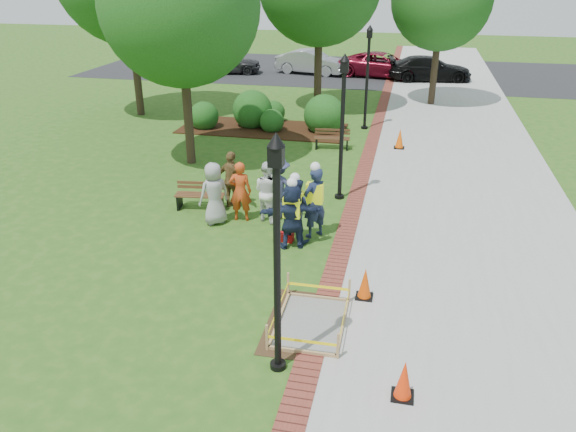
% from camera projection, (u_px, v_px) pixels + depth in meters
% --- Properties ---
extents(ground, '(100.00, 100.00, 0.00)m').
position_uv_depth(ground, '(255.00, 275.00, 12.78)').
color(ground, '#285116').
rests_on(ground, ground).
extents(sidewalk, '(6.00, 60.00, 0.02)m').
position_uv_depth(sidewalk, '(458.00, 156.00, 20.69)').
color(sidewalk, '#9E9E99').
rests_on(sidewalk, ground).
extents(brick_edging, '(0.50, 60.00, 0.03)m').
position_uv_depth(brick_edging, '(370.00, 150.00, 21.33)').
color(brick_edging, maroon).
rests_on(brick_edging, ground).
extents(mulch_bed, '(7.00, 3.00, 0.05)m').
position_uv_depth(mulch_bed, '(263.00, 128.00, 24.04)').
color(mulch_bed, '#381E0F').
rests_on(mulch_bed, ground).
extents(parking_lot, '(36.00, 12.00, 0.01)m').
position_uv_depth(parking_lot, '(365.00, 71.00, 36.81)').
color(parking_lot, black).
rests_on(parking_lot, ground).
extents(wet_concrete_pad, '(1.73, 2.32, 0.55)m').
position_uv_depth(wet_concrete_pad, '(311.00, 314.00, 10.94)').
color(wet_concrete_pad, '#47331E').
rests_on(wet_concrete_pad, ground).
extents(bench_near, '(1.45, 0.63, 0.76)m').
position_uv_depth(bench_near, '(200.00, 201.00, 16.15)').
color(bench_near, brown).
rests_on(bench_near, ground).
extents(bench_far, '(1.38, 0.57, 0.73)m').
position_uv_depth(bench_far, '(332.00, 143.00, 21.40)').
color(bench_far, '#50301B').
rests_on(bench_far, ground).
extents(cone_front, '(0.37, 0.37, 0.73)m').
position_uv_depth(cone_front, '(404.00, 380.00, 9.04)').
color(cone_front, black).
rests_on(cone_front, ground).
extents(cone_back, '(0.36, 0.36, 0.71)m').
position_uv_depth(cone_back, '(365.00, 284.00, 11.78)').
color(cone_back, black).
rests_on(cone_back, ground).
extents(cone_far, '(0.39, 0.39, 0.77)m').
position_uv_depth(cone_far, '(400.00, 139.00, 21.36)').
color(cone_far, black).
rests_on(cone_far, ground).
extents(toolbox, '(0.44, 0.26, 0.21)m').
position_uv_depth(toolbox, '(285.00, 237.00, 14.33)').
color(toolbox, '#AF0D0E').
rests_on(toolbox, ground).
extents(lamp_near, '(0.28, 0.28, 4.26)m').
position_uv_depth(lamp_near, '(277.00, 242.00, 8.85)').
color(lamp_near, black).
rests_on(lamp_near, ground).
extents(lamp_mid, '(0.28, 0.28, 4.26)m').
position_uv_depth(lamp_mid, '(342.00, 117.00, 15.97)').
color(lamp_mid, black).
rests_on(lamp_mid, ground).
extents(lamp_far, '(0.28, 0.28, 4.26)m').
position_uv_depth(lamp_far, '(368.00, 70.00, 23.08)').
color(lamp_far, black).
rests_on(lamp_far, ground).
extents(tree_left, '(5.15, 5.15, 7.83)m').
position_uv_depth(tree_left, '(180.00, 6.00, 17.85)').
color(tree_left, '#3D2D1E').
rests_on(tree_left, ground).
extents(shrub_a, '(1.25, 1.25, 1.25)m').
position_uv_depth(shrub_a, '(205.00, 128.00, 24.14)').
color(shrub_a, '#144012').
rests_on(shrub_a, ground).
extents(shrub_b, '(1.70, 1.70, 1.70)m').
position_uv_depth(shrub_b, '(253.00, 126.00, 24.42)').
color(shrub_b, '#144012').
rests_on(shrub_b, ground).
extents(shrub_c, '(1.02, 1.02, 1.02)m').
position_uv_depth(shrub_c, '(272.00, 131.00, 23.69)').
color(shrub_c, '#144012').
rests_on(shrub_c, ground).
extents(shrub_d, '(1.70, 1.70, 1.70)m').
position_uv_depth(shrub_d, '(324.00, 132.00, 23.67)').
color(shrub_d, '#144012').
rests_on(shrub_d, ground).
extents(shrub_e, '(1.00, 1.00, 1.00)m').
position_uv_depth(shrub_e, '(274.00, 122.00, 25.17)').
color(shrub_e, '#144012').
rests_on(shrub_e, ground).
extents(casual_person_a, '(0.64, 0.63, 1.72)m').
position_uv_depth(casual_person_a, '(214.00, 194.00, 15.01)').
color(casual_person_a, '#959595').
rests_on(casual_person_a, ground).
extents(casual_person_b, '(0.58, 0.41, 1.68)m').
position_uv_depth(casual_person_b, '(240.00, 191.00, 15.21)').
color(casual_person_b, '#C74117').
rests_on(casual_person_b, ground).
extents(casual_person_c, '(0.64, 0.57, 1.69)m').
position_uv_depth(casual_person_c, '(268.00, 192.00, 15.18)').
color(casual_person_c, white).
rests_on(casual_person_c, ground).
extents(casual_person_d, '(0.63, 0.52, 1.69)m').
position_uv_depth(casual_person_d, '(232.00, 180.00, 15.98)').
color(casual_person_d, brown).
rests_on(casual_person_d, ground).
extents(casual_person_e, '(0.56, 0.36, 1.73)m').
position_uv_depth(casual_person_e, '(279.00, 187.00, 15.42)').
color(casual_person_e, '#373A61').
rests_on(casual_person_e, ground).
extents(hivis_worker_a, '(0.63, 0.51, 1.84)m').
position_uv_depth(hivis_worker_a, '(292.00, 213.00, 13.69)').
color(hivis_worker_a, '#182640').
rests_on(hivis_worker_a, ground).
extents(hivis_worker_b, '(0.69, 0.70, 2.03)m').
position_uv_depth(hivis_worker_b, '(315.00, 201.00, 14.21)').
color(hivis_worker_b, '#17193C').
rests_on(hivis_worker_b, ground).
extents(hivis_worker_c, '(0.60, 0.46, 1.83)m').
position_uv_depth(hivis_worker_c, '(295.00, 208.00, 14.03)').
color(hivis_worker_c, '#181A40').
rests_on(hivis_worker_c, ground).
extents(parked_car_a, '(2.98, 5.15, 1.58)m').
position_uv_depth(parked_car_a, '(228.00, 73.00, 36.19)').
color(parked_car_a, '#2B2A2D').
rests_on(parked_car_a, ground).
extents(parked_car_b, '(3.06, 5.25, 1.61)m').
position_uv_depth(parked_car_b, '(311.00, 74.00, 36.02)').
color(parked_car_b, '#97969A').
rests_on(parked_car_b, ground).
extents(parked_car_c, '(2.97, 5.21, 1.60)m').
position_uv_depth(parked_car_c, '(381.00, 77.00, 35.09)').
color(parked_car_c, maroon).
rests_on(parked_car_c, ground).
extents(parked_car_d, '(2.85, 5.07, 1.56)m').
position_uv_depth(parked_car_d, '(428.00, 81.00, 33.93)').
color(parked_car_d, black).
rests_on(parked_car_d, ground).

